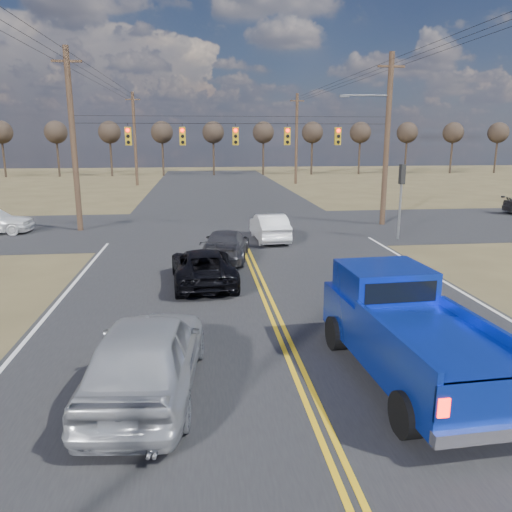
{
  "coord_description": "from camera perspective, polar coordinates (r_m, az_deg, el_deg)",
  "views": [
    {
      "loc": [
        -2.15,
        -11.24,
        5.24
      ],
      "look_at": [
        -0.37,
        4.34,
        1.5
      ],
      "focal_mm": 35.0,
      "sensor_mm": 36.0,
      "label": 1
    }
  ],
  "objects": [
    {
      "name": "signal_gantry",
      "position": [
        29.15,
        -1.32,
        13.07
      ],
      "size": [
        19.6,
        4.83,
        10.0
      ],
      "color": "#473323",
      "rests_on": "ground"
    },
    {
      "name": "silver_suv",
      "position": [
        10.72,
        -12.35,
        -10.93
      ],
      "size": [
        2.54,
        5.34,
        1.76
      ],
      "primitive_type": "imported",
      "rotation": [
        0.0,
        0.0,
        3.05
      ],
      "color": "#B0B2B9",
      "rests_on": "ground"
    },
    {
      "name": "road_main",
      "position": [
        21.99,
        -0.7,
        -0.38
      ],
      "size": [
        14.0,
        120.0,
        0.02
      ],
      "primitive_type": "cube",
      "color": "#28282B",
      "rests_on": "ground"
    },
    {
      "name": "white_car_queue",
      "position": [
        25.92,
        1.54,
        3.33
      ],
      "size": [
        1.68,
        4.33,
        1.41
      ],
      "primitive_type": "imported",
      "rotation": [
        0.0,
        0.0,
        3.19
      ],
      "color": "white",
      "rests_on": "ground"
    },
    {
      "name": "dgrey_car_queue",
      "position": [
        21.76,
        -3.48,
        1.24
      ],
      "size": [
        2.55,
        4.8,
        1.32
      ],
      "primitive_type": "imported",
      "rotation": [
        0.0,
        0.0,
        2.98
      ],
      "color": "#38373D",
      "rests_on": "ground"
    },
    {
      "name": "utility_poles",
      "position": [
        28.33,
        -2.21,
        13.38
      ],
      "size": [
        19.6,
        58.32,
        10.0
      ],
      "color": "#473323",
      "rests_on": "ground"
    },
    {
      "name": "pickup_truck",
      "position": [
        11.56,
        16.94,
        -8.28
      ],
      "size": [
        2.65,
        6.06,
        2.23
      ],
      "rotation": [
        0.0,
        0.0,
        0.06
      ],
      "color": "black",
      "rests_on": "ground"
    },
    {
      "name": "treeline",
      "position": [
        38.27,
        -3.38,
        14.09
      ],
      "size": [
        87.0,
        117.8,
        7.4
      ],
      "color": "#33261C",
      "rests_on": "ground"
    },
    {
      "name": "black_suv",
      "position": [
        18.29,
        -6.08,
        -1.2
      ],
      "size": [
        2.5,
        4.84,
        1.3
      ],
      "primitive_type": "imported",
      "rotation": [
        0.0,
        0.0,
        3.22
      ],
      "color": "black",
      "rests_on": "ground"
    },
    {
      "name": "road_cross",
      "position": [
        29.79,
        -2.26,
        3.27
      ],
      "size": [
        120.0,
        12.0,
        0.02
      ],
      "primitive_type": "cube",
      "color": "#28282B",
      "rests_on": "ground"
    },
    {
      "name": "ground",
      "position": [
        12.59,
        4.01,
        -11.22
      ],
      "size": [
        160.0,
        160.0,
        0.0
      ],
      "primitive_type": "plane",
      "color": "brown",
      "rests_on": "ground"
    }
  ]
}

